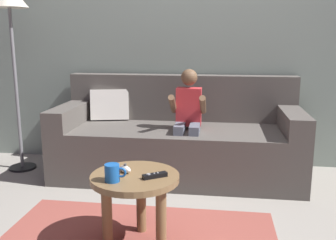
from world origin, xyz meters
TOP-DOWN VIEW (x-y plane):
  - wall_back at (0.00, 1.56)m, footprint 5.04×0.05m
  - couch at (-0.13, 1.17)m, footprint 2.06×0.80m
  - person_seated_on_couch at (-0.03, 0.99)m, footprint 0.29×0.36m
  - coffee_table at (-0.23, -0.03)m, footprint 0.50×0.50m
  - game_remote_black_near_edge at (-0.12, -0.07)m, footprint 0.14×0.11m
  - nunchuk_white at (-0.30, -0.01)m, footprint 0.10×0.09m
  - coffee_mug at (-0.33, -0.15)m, footprint 0.12×0.08m
  - floor_lamp at (-1.56, 1.11)m, footprint 0.32×0.32m

SIDE VIEW (x-z plane):
  - couch at x=-0.13m, z-range -0.12..0.73m
  - coffee_table at x=-0.23m, z-range 0.13..0.55m
  - game_remote_black_near_edge at x=-0.12m, z-range 0.42..0.45m
  - nunchuk_white at x=-0.30m, z-range 0.42..0.47m
  - coffee_mug at x=-0.33m, z-range 0.43..0.52m
  - person_seated_on_couch at x=-0.03m, z-range 0.08..1.01m
  - wall_back at x=0.00m, z-range 0.00..2.50m
  - floor_lamp at x=-1.56m, z-range 0.59..2.22m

